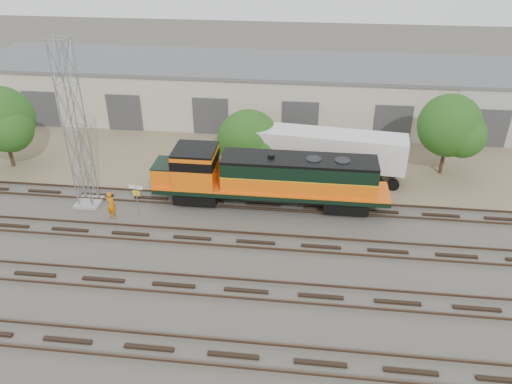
# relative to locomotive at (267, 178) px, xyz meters

# --- Properties ---
(ground) EXTENTS (140.00, 140.00, 0.00)m
(ground) POSITION_rel_locomotive_xyz_m (-0.21, -6.00, -2.21)
(ground) COLOR #47423A
(ground) RESTS_ON ground
(dirt_strip) EXTENTS (80.00, 16.00, 0.02)m
(dirt_strip) POSITION_rel_locomotive_xyz_m (-0.21, 9.00, -2.20)
(dirt_strip) COLOR #726047
(dirt_strip) RESTS_ON ground
(tracks) EXTENTS (80.00, 20.40, 0.28)m
(tracks) POSITION_rel_locomotive_xyz_m (-0.21, -9.00, -2.13)
(tracks) COLOR black
(tracks) RESTS_ON ground
(warehouse) EXTENTS (58.40, 10.40, 5.30)m
(warehouse) POSITION_rel_locomotive_xyz_m (-0.16, 16.98, 0.44)
(warehouse) COLOR beige
(warehouse) RESTS_ON ground
(locomotive) EXTENTS (15.89, 2.79, 3.82)m
(locomotive) POSITION_rel_locomotive_xyz_m (0.00, 0.00, 0.00)
(locomotive) COLOR black
(locomotive) RESTS_ON tracks
(signal_tower) EXTENTS (1.67, 1.67, 11.35)m
(signal_tower) POSITION_rel_locomotive_xyz_m (-12.32, -1.13, 3.31)
(signal_tower) COLOR gray
(signal_tower) RESTS_ON ground
(sign_post) EXTENTS (0.96, 0.18, 2.35)m
(sign_post) POSITION_rel_locomotive_xyz_m (-8.34, -2.29, -0.57)
(sign_post) COLOR gray
(sign_post) RESTS_ON ground
(worker) EXTENTS (0.81, 0.64, 1.95)m
(worker) POSITION_rel_locomotive_xyz_m (-10.03, -2.70, -1.24)
(worker) COLOR #CF690B
(worker) RESTS_ON ground
(semi_trailer) EXTENTS (12.04, 3.64, 3.65)m
(semi_trailer) POSITION_rel_locomotive_xyz_m (4.18, 4.77, 0.08)
(semi_trailer) COLOR silver
(semi_trailer) RESTS_ON ground
(dumpster_blue) EXTENTS (2.02, 1.96, 1.50)m
(dumpster_blue) POSITION_rel_locomotive_xyz_m (15.72, 12.20, -1.46)
(dumpster_blue) COLOR navy
(dumpster_blue) RESTS_ON ground
(tree_west) EXTENTS (5.22, 4.97, 6.50)m
(tree_west) POSITION_rel_locomotive_xyz_m (-20.45, 3.54, 1.67)
(tree_west) COLOR #382619
(tree_west) RESTS_ON ground
(tree_mid) EXTENTS (5.17, 4.92, 4.92)m
(tree_mid) POSITION_rel_locomotive_xyz_m (-1.74, 5.76, -0.17)
(tree_mid) COLOR #382619
(tree_mid) RESTS_ON ground
(tree_east) EXTENTS (4.92, 4.68, 6.32)m
(tree_east) POSITION_rel_locomotive_xyz_m (13.21, 6.24, 1.64)
(tree_east) COLOR #382619
(tree_east) RESTS_ON ground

